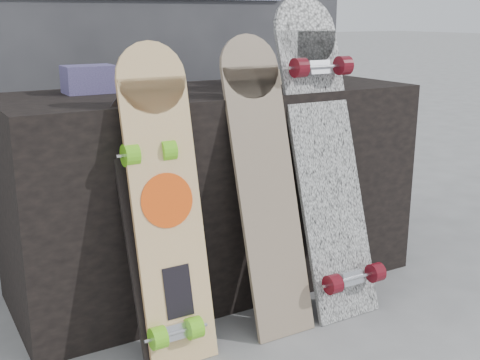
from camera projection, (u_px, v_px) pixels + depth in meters
ground at (281, 332)px, 2.11m from camera, size 60.00×60.00×0.00m
vendor_table at (214, 189)px, 2.42m from camera, size 1.60×0.60×0.80m
booth at (132, 9)px, 2.94m from camera, size 2.40×0.22×2.20m
merch_box_purple at (89, 79)px, 2.19m from camera, size 0.18×0.12×0.10m
merch_box_small at (249, 69)px, 2.49m from camera, size 0.14×0.14×0.12m
merch_box_flat at (253, 77)px, 2.46m from camera, size 0.22×0.10×0.06m
longboard_geisha at (166, 196)px, 1.88m from camera, size 0.23×0.24×1.00m
longboard_celtic at (265, 176)px, 2.08m from camera, size 0.23×0.31×1.02m
longboard_cascadia at (325, 149)px, 2.21m from camera, size 0.27×0.43×1.15m
skateboard_dark at (155, 226)px, 1.90m from camera, size 0.19×0.33×0.85m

